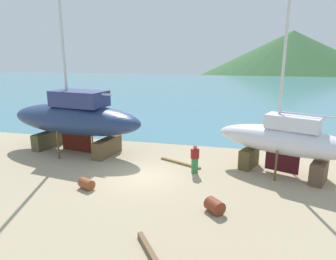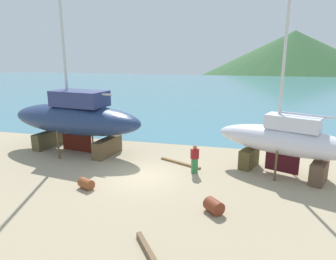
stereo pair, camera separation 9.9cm
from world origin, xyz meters
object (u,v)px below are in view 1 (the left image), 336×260
at_px(sailboat_small_center, 284,140).
at_px(sailboat_large_starboard, 75,118).
at_px(worker, 195,159).
at_px(barrel_ochre, 215,206).
at_px(barrel_tipped_left, 87,184).

xyz_separation_m(sailboat_small_center, sailboat_large_starboard, (-13.83, 1.14, 0.39)).
height_order(sailboat_large_starboard, worker, sailboat_large_starboard).
distance_m(sailboat_large_starboard, barrel_ochre, 12.48).
relative_size(sailboat_large_starboard, barrel_ochre, 22.66).
relative_size(sailboat_small_center, sailboat_large_starboard, 0.70).
height_order(sailboat_small_center, worker, sailboat_small_center).
height_order(sailboat_small_center, sailboat_large_starboard, sailboat_large_starboard).
xyz_separation_m(sailboat_small_center, barrel_ochre, (-3.39, -5.37, -1.73)).
xyz_separation_m(barrel_ochre, barrel_tipped_left, (-6.68, 0.89, -0.04)).
bearing_deg(barrel_tipped_left, barrel_ochre, -7.56).
bearing_deg(sailboat_large_starboard, sailboat_small_center, -176.45).
distance_m(worker, barrel_ochre, 4.67).
height_order(sailboat_small_center, barrel_ochre, sailboat_small_center).
bearing_deg(barrel_ochre, sailboat_large_starboard, 148.06).
distance_m(sailboat_small_center, barrel_tipped_left, 11.16).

